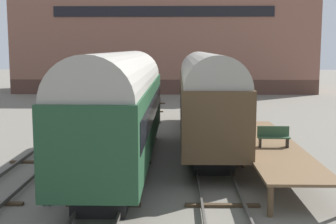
# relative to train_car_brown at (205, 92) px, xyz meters

# --- Properties ---
(ground_plane) EXTENTS (200.00, 200.00, 0.00)m
(ground_plane) POSITION_rel_train_car_brown_xyz_m (-4.13, -8.12, -2.97)
(ground_plane) COLOR #6B665B
(track_left) EXTENTS (2.60, 60.00, 0.26)m
(track_left) POSITION_rel_train_car_brown_xyz_m (-8.25, -8.12, -2.83)
(track_left) COLOR #4C4742
(track_left) RESTS_ON ground
(track_middle) EXTENTS (2.60, 60.00, 0.26)m
(track_middle) POSITION_rel_train_car_brown_xyz_m (-4.13, -8.12, -2.83)
(track_middle) COLOR #4C4742
(track_middle) RESTS_ON ground
(track_right) EXTENTS (2.60, 60.00, 0.26)m
(track_right) POSITION_rel_train_car_brown_xyz_m (-0.00, -8.12, -2.83)
(track_right) COLOR #4C4742
(track_right) RESTS_ON ground
(train_car_brown) EXTENTS (2.87, 18.49, 5.18)m
(train_car_brown) POSITION_rel_train_car_brown_xyz_m (0.00, 0.00, 0.00)
(train_car_brown) COLOR black
(train_car_brown) RESTS_ON ground
(train_car_green) EXTENTS (2.99, 15.71, 5.28)m
(train_car_green) POSITION_rel_train_car_brown_xyz_m (-4.13, -6.12, 0.03)
(train_car_green) COLOR black
(train_car_green) RESTS_ON ground
(station_platform) EXTENTS (2.56, 12.99, 1.12)m
(station_platform) POSITION_rel_train_car_brown_xyz_m (2.60, -5.69, -1.93)
(station_platform) COLOR brown
(station_platform) RESTS_ON ground
(bench) EXTENTS (1.40, 0.40, 0.91)m
(bench) POSITION_rel_train_car_brown_xyz_m (2.66, -6.42, -1.36)
(bench) COLOR #2D4C33
(bench) RESTS_ON station_platform
(person_worker) EXTENTS (0.32, 0.32, 1.64)m
(person_worker) POSITION_rel_train_car_brown_xyz_m (-6.11, -11.14, -1.99)
(person_worker) COLOR #282833
(person_worker) RESTS_ON ground
(warehouse_building) EXTENTS (36.39, 10.93, 17.49)m
(warehouse_building) POSITION_rel_train_car_brown_xyz_m (-3.29, 33.53, 5.77)
(warehouse_building) COLOR #4F342A
(warehouse_building) RESTS_ON ground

